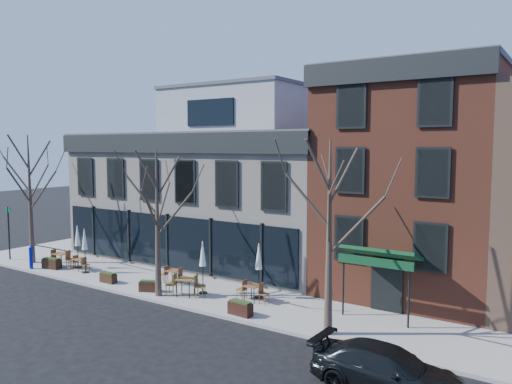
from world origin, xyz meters
The scene contains 24 objects.
ground centered at (0.00, 0.00, 0.00)m, with size 120.00×120.00×0.00m, color black.
sidewalk_front centered at (3.25, -2.15, 0.07)m, with size 33.50×4.70×0.15m, color gray.
sidewalk_side centered at (-11.25, 6.00, 0.07)m, with size 4.50×12.00×0.15m, color gray.
corner_building centered at (0.07, 5.07, 4.72)m, with size 18.39×10.39×11.10m.
red_brick_building centered at (13.00, 4.98, 5.64)m, with size 8.20×11.78×11.18m.
tree_corner centered at (-8.49, -3.20, 4.25)m, with size 3.93×3.98×7.92m.
tree_mid centered at (3.01, -3.90, 3.79)m, with size 3.50×3.55×7.04m.
tree_right centered at (12.01, -3.90, 4.02)m, with size 3.72×3.77×7.48m.
sign_pole centered at (-10.50, -3.50, 2.07)m, with size 0.50×0.10×3.40m.
parked_sedan centered at (15.34, -6.83, 0.68)m, with size 1.91×4.71×1.37m, color black.
call_box centered at (-7.08, -4.19, 0.89)m, with size 0.29×0.28×1.40m.
cafe_set_0 centered at (-5.98, -2.96, 0.68)m, with size 2.01×0.99×1.03m.
cafe_set_1 centered at (-4.41, -2.82, 0.57)m, with size 1.57×0.66×0.82m.
cafe_set_3 centered at (2.14, -1.94, 0.60)m, with size 1.71×0.75×0.88m.
cafe_set_4 centered at (4.14, -3.23, 0.69)m, with size 2.05×1.15×1.06m.
cafe_set_5 centered at (7.30, -2.11, 0.62)m, with size 1.76×0.73×0.92m.
umbrella_0 centered at (-4.90, -2.55, 1.96)m, with size 0.41×0.41×2.56m.
umbrella_1 centered at (-3.62, -3.03, 1.95)m, with size 0.41×0.41×2.55m.
umbrella_3 centered at (4.56, -2.42, 1.99)m, with size 0.42×0.42×2.61m.
umbrella_4 centered at (7.27, -1.54, 2.02)m, with size 0.42×0.42×2.65m.
planter_0 centered at (-6.12, -3.50, 0.47)m, with size 1.19×0.63×0.64m.
planter_1 centered at (-0.89, -3.69, 0.42)m, with size 0.97×0.39×0.54m.
planter_2 centered at (2.13, -3.66, 0.43)m, with size 1.07×0.77×0.56m.
planter_3 centered at (7.93, -4.00, 0.46)m, with size 1.13×0.52×0.62m.
Camera 1 is at (19.97, -21.03, 7.38)m, focal length 35.00 mm.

